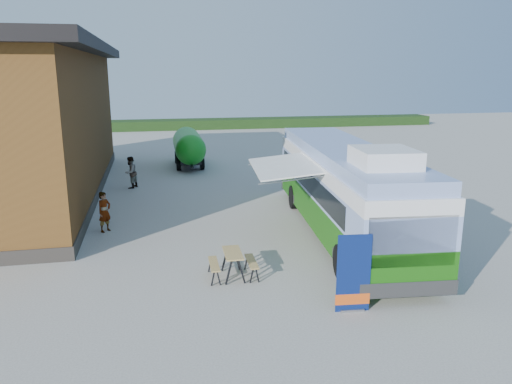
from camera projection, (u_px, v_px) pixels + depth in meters
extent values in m
plane|color=#BCB7AD|center=(263.00, 247.00, 17.95)|extent=(100.00, 100.00, 0.00)
cube|color=brown|center=(11.00, 126.00, 24.55)|extent=(8.00, 20.00, 7.00)
cube|color=black|center=(2.00, 47.00, 23.66)|extent=(9.60, 21.20, 0.50)
cube|color=#332D28|center=(19.00, 191.00, 25.32)|extent=(8.10, 20.10, 0.50)
cube|color=#264419|center=(259.00, 123.00, 55.55)|extent=(40.00, 3.00, 1.00)
cube|color=#1E7012|center=(343.00, 209.00, 19.31)|extent=(3.87, 13.00, 1.17)
cube|color=#8BA3DA|center=(344.00, 182.00, 19.06)|extent=(3.87, 13.00, 0.96)
cube|color=black|center=(307.00, 180.00, 19.43)|extent=(1.05, 10.62, 0.75)
cube|color=black|center=(373.00, 179.00, 19.71)|extent=(1.05, 10.62, 0.75)
cube|color=white|center=(345.00, 164.00, 18.89)|extent=(3.87, 13.00, 0.48)
cube|color=#8BA3DA|center=(345.00, 152.00, 18.78)|extent=(3.69, 12.77, 0.43)
cube|color=white|center=(385.00, 158.00, 14.75)|extent=(1.88, 2.07, 0.53)
cube|color=black|center=(412.00, 242.00, 12.95)|extent=(2.39, 0.29, 1.39)
cube|color=#2D2D2D|center=(408.00, 288.00, 13.31)|extent=(2.72, 0.46, 0.43)
cube|color=#2D2D2D|center=(308.00, 184.00, 25.51)|extent=(2.72, 0.46, 0.43)
cylinder|color=black|center=(342.00, 262.00, 15.16)|extent=(0.42, 1.09, 1.07)
cylinder|color=black|center=(419.00, 258.00, 15.42)|extent=(0.42, 1.09, 1.07)
cylinder|color=black|center=(294.00, 197.00, 22.89)|extent=(0.42, 1.09, 1.07)
cylinder|color=black|center=(345.00, 196.00, 23.15)|extent=(0.42, 1.09, 1.07)
cube|color=white|center=(289.00, 164.00, 18.35)|extent=(2.96, 4.37, 0.32)
cube|color=#A5A8AD|center=(323.00, 158.00, 18.45)|extent=(0.57, 4.44, 0.15)
cylinder|color=#A5A8AD|center=(298.00, 176.00, 16.67)|extent=(2.67, 0.30, 0.33)
cylinder|color=#A5A8AD|center=(281.00, 158.00, 20.09)|extent=(2.67, 0.30, 0.33)
cube|color=#0B1C56|center=(354.00, 273.00, 12.94)|extent=(0.90, 0.12, 2.13)
cube|color=#E75215|center=(352.00, 299.00, 13.11)|extent=(0.92, 0.12, 0.30)
cube|color=#A5A8AD|center=(352.00, 310.00, 13.18)|extent=(0.65, 0.24, 0.06)
cylinder|color=#A5A8AD|center=(353.00, 273.00, 12.96)|extent=(0.03, 0.03, 2.13)
cube|color=tan|center=(233.00, 253.00, 15.17)|extent=(0.56, 1.28, 0.04)
cube|color=tan|center=(214.00, 264.00, 15.14)|extent=(0.30, 1.27, 0.04)
cube|color=tan|center=(252.00, 261.00, 15.34)|extent=(0.30, 1.27, 0.04)
cube|color=black|center=(229.00, 272.00, 14.73)|extent=(0.05, 0.05, 0.78)
cube|color=black|center=(242.00, 271.00, 14.79)|extent=(0.05, 0.05, 0.78)
cube|color=black|center=(225.00, 259.00, 15.74)|extent=(0.05, 0.05, 0.78)
cube|color=black|center=(237.00, 258.00, 15.80)|extent=(0.05, 0.05, 0.78)
imported|color=#999999|center=(104.00, 212.00, 19.52)|extent=(0.68, 0.69, 1.61)
imported|color=#999999|center=(130.00, 172.00, 26.78)|extent=(0.98, 1.05, 1.71)
cylinder|color=#1A8F1E|center=(189.00, 145.00, 32.70)|extent=(1.95, 4.26, 1.91)
sphere|color=#1A8F1E|center=(191.00, 150.00, 30.69)|extent=(1.91, 1.91, 1.91)
sphere|color=#1A8F1E|center=(187.00, 141.00, 34.72)|extent=(1.91, 1.91, 1.91)
cube|color=black|center=(189.00, 158.00, 32.91)|extent=(1.32, 4.46, 0.21)
cube|color=black|center=(192.00, 166.00, 30.29)|extent=(0.14, 1.27, 0.11)
cylinder|color=black|center=(179.00, 164.00, 31.59)|extent=(0.27, 0.85, 0.85)
cylinder|color=black|center=(202.00, 163.00, 31.87)|extent=(0.27, 0.85, 0.85)
cylinder|color=black|center=(177.00, 157.00, 34.02)|extent=(0.27, 0.85, 0.85)
cylinder|color=black|center=(199.00, 156.00, 34.29)|extent=(0.27, 0.85, 0.85)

